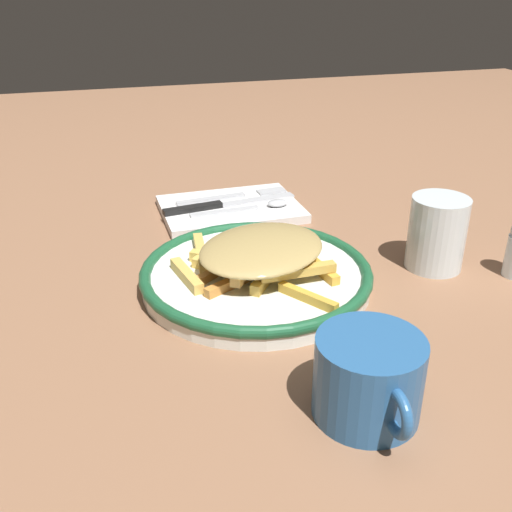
{
  "coord_description": "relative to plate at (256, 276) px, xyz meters",
  "views": [
    {
      "loc": [
        0.6,
        -0.17,
        0.35
      ],
      "look_at": [
        0.0,
        0.0,
        0.04
      ],
      "focal_mm": 41.87,
      "sensor_mm": 36.0,
      "label": 1
    }
  ],
  "objects": [
    {
      "name": "ground_plane",
      "position": [
        0.0,
        0.0,
        -0.01
      ],
      "size": [
        2.6,
        2.6,
        0.0
      ],
      "primitive_type": "plane",
      "color": "#8E6347"
    },
    {
      "name": "plate",
      "position": [
        0.0,
        0.0,
        0.0
      ],
      "size": [
        0.27,
        0.27,
        0.03
      ],
      "color": "white",
      "rests_on": "ground_plane"
    },
    {
      "name": "water_glass",
      "position": [
        0.01,
        0.23,
        0.03
      ],
      "size": [
        0.07,
        0.07,
        0.09
      ],
      "primitive_type": "cylinder",
      "color": "silver",
      "rests_on": "ground_plane"
    },
    {
      "name": "fork",
      "position": [
        -0.26,
        0.04,
        0.0
      ],
      "size": [
        0.04,
        0.18,
        0.0
      ],
      "color": "silver",
      "rests_on": "napkin"
    },
    {
      "name": "fries_heap",
      "position": [
        0.0,
        0.0,
        0.03
      ],
      "size": [
        0.22,
        0.21,
        0.04
      ],
      "color": "gold",
      "rests_on": "plate"
    },
    {
      "name": "knife",
      "position": [
        -0.23,
        0.01,
        0.0
      ],
      "size": [
        0.04,
        0.21,
        0.01
      ],
      "color": "black",
      "rests_on": "napkin"
    },
    {
      "name": "spoon",
      "position": [
        -0.21,
        0.06,
        0.0
      ],
      "size": [
        0.03,
        0.15,
        0.01
      ],
      "color": "silver",
      "rests_on": "napkin"
    },
    {
      "name": "napkin",
      "position": [
        -0.23,
        0.02,
        -0.01
      ],
      "size": [
        0.15,
        0.21,
        0.01
      ],
      "primitive_type": "cube",
      "rotation": [
        0.0,
        0.0,
        0.02
      ],
      "color": "white",
      "rests_on": "ground_plane"
    },
    {
      "name": "coffee_mug",
      "position": [
        0.24,
        0.03,
        0.02
      ],
      "size": [
        0.12,
        0.09,
        0.07
      ],
      "color": "#2A5E96",
      "rests_on": "ground_plane"
    }
  ]
}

